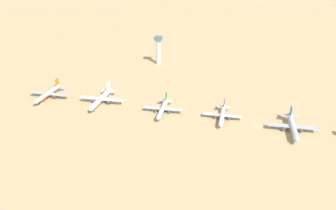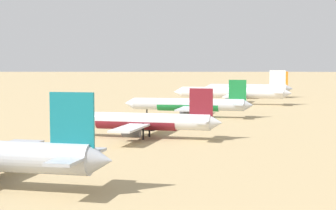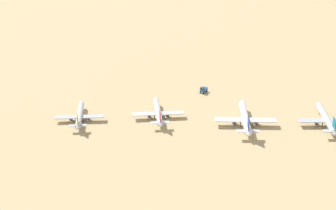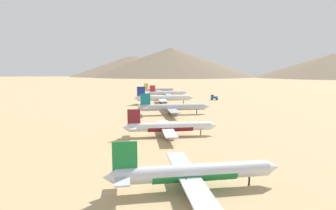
{
  "view_description": "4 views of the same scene",
  "coord_description": "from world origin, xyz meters",
  "px_view_note": "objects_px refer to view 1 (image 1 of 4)",
  "views": [
    {
      "loc": [
        204.43,
        -19.99,
        105.78
      ],
      "look_at": [
        -10.85,
        -62.93,
        4.68
      ],
      "focal_mm": 35.96,
      "sensor_mm": 36.0,
      "label": 1
    },
    {
      "loc": [
        -33.72,
        75.67,
        14.15
      ],
      "look_at": [
        -0.77,
        -68.27,
        3.01
      ],
      "focal_mm": 58.05,
      "sensor_mm": 36.0,
      "label": 2
    },
    {
      "loc": [
        -278.42,
        111.95,
        149.75
      ],
      "look_at": [
        19.01,
        107.06,
        5.22
      ],
      "focal_mm": 62.76,
      "sensor_mm": 36.0,
      "label": 3
    },
    {
      "loc": [
        -18.94,
        -113.55,
        22.89
      ],
      "look_at": [
        3.34,
        36.45,
        3.03
      ],
      "focal_mm": 28.38,
      "sensor_mm": 36.0,
      "label": 4
    }
  ],
  "objects_px": {
    "parked_jet_2": "(163,109)",
    "parked_jet_4": "(293,126)",
    "parked_jet_0": "(48,94)",
    "parked_jet_3": "(222,115)",
    "parked_jet_1": "(101,99)",
    "control_tower": "(158,49)"
  },
  "relations": [
    {
      "from": "parked_jet_4",
      "to": "control_tower",
      "type": "height_order",
      "value": "control_tower"
    },
    {
      "from": "parked_jet_2",
      "to": "parked_jet_4",
      "type": "bearing_deg",
      "value": 83.13
    },
    {
      "from": "parked_jet_2",
      "to": "parked_jet_4",
      "type": "relative_size",
      "value": 0.9
    },
    {
      "from": "parked_jet_4",
      "to": "control_tower",
      "type": "distance_m",
      "value": 168.07
    },
    {
      "from": "parked_jet_1",
      "to": "parked_jet_2",
      "type": "height_order",
      "value": "parked_jet_1"
    },
    {
      "from": "parked_jet_3",
      "to": "control_tower",
      "type": "relative_size",
      "value": 1.18
    },
    {
      "from": "parked_jet_0",
      "to": "parked_jet_4",
      "type": "height_order",
      "value": "parked_jet_4"
    },
    {
      "from": "parked_jet_0",
      "to": "parked_jet_2",
      "type": "bearing_deg",
      "value": 84.84
    },
    {
      "from": "parked_jet_1",
      "to": "parked_jet_4",
      "type": "height_order",
      "value": "parked_jet_1"
    },
    {
      "from": "parked_jet_0",
      "to": "parked_jet_1",
      "type": "distance_m",
      "value": 44.82
    },
    {
      "from": "parked_jet_4",
      "to": "parked_jet_3",
      "type": "bearing_deg",
      "value": -100.69
    },
    {
      "from": "parked_jet_0",
      "to": "parked_jet_3",
      "type": "bearing_deg",
      "value": 85.59
    },
    {
      "from": "parked_jet_1",
      "to": "control_tower",
      "type": "bearing_deg",
      "value": 168.77
    },
    {
      "from": "parked_jet_0",
      "to": "parked_jet_4",
      "type": "xyz_separation_m",
      "value": [
        18.96,
        180.92,
        0.08
      ]
    },
    {
      "from": "control_tower",
      "to": "parked_jet_2",
      "type": "bearing_deg",
      "value": 14.24
    },
    {
      "from": "parked_jet_0",
      "to": "parked_jet_2",
      "type": "relative_size",
      "value": 1.1
    },
    {
      "from": "parked_jet_0",
      "to": "control_tower",
      "type": "relative_size",
      "value": 1.35
    },
    {
      "from": "parked_jet_2",
      "to": "parked_jet_1",
      "type": "bearing_deg",
      "value": -97.65
    },
    {
      "from": "parked_jet_0",
      "to": "control_tower",
      "type": "xyz_separation_m",
      "value": [
        -102.65,
        65.54,
        12.2
      ]
    },
    {
      "from": "parked_jet_1",
      "to": "parked_jet_2",
      "type": "xyz_separation_m",
      "value": [
        6.57,
        48.95,
        -0.7
      ]
    },
    {
      "from": "parked_jet_3",
      "to": "parked_jet_0",
      "type": "bearing_deg",
      "value": -94.41
    },
    {
      "from": "parked_jet_0",
      "to": "parked_jet_4",
      "type": "distance_m",
      "value": 181.91
    }
  ]
}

